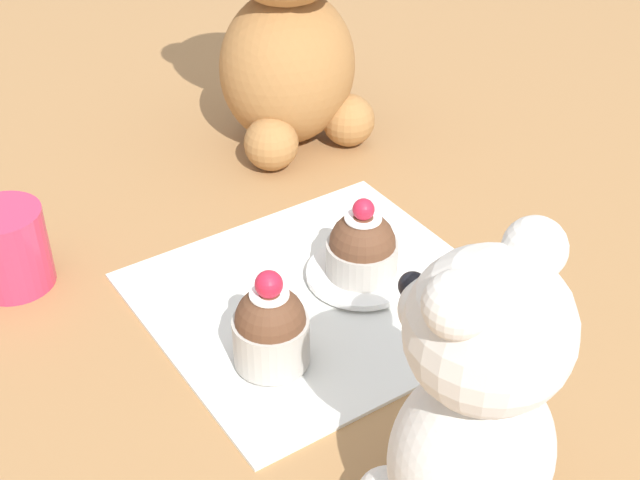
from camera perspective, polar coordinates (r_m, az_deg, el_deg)
ground_plane at (r=0.68m, az=0.00°, el=-3.81°), size 4.00×4.00×0.00m
knitted_placemat at (r=0.68m, az=0.00°, el=-3.62°), size 0.25×0.23×0.01m
teddy_bear_cream at (r=0.48m, az=9.81°, el=-10.34°), size 0.11×0.11×0.20m
teddy_bear_tan at (r=0.84m, az=-2.03°, el=14.63°), size 0.14×0.15×0.28m
cupcake_near_cream_bear at (r=0.61m, az=-3.18°, el=-5.65°), size 0.05×0.05×0.08m
saucer_plate at (r=0.70m, az=2.54°, el=-2.03°), size 0.09×0.09×0.01m
cupcake_near_tan_bear at (r=0.68m, az=2.59°, el=-0.40°), size 0.06×0.06×0.07m
juice_glass at (r=0.72m, az=-19.30°, el=-0.50°), size 0.06×0.06×0.07m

